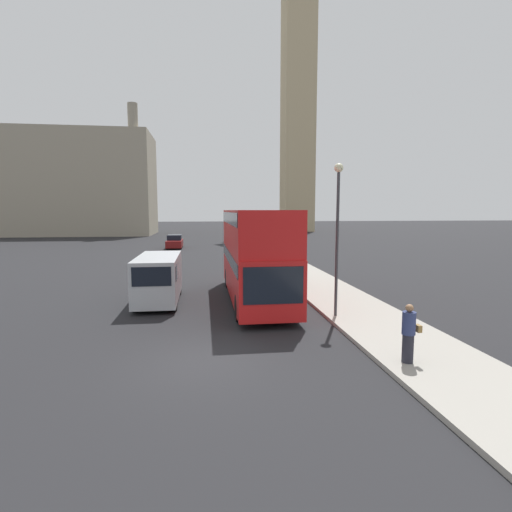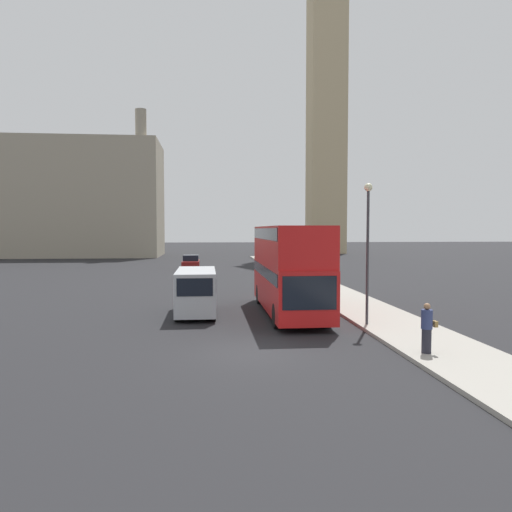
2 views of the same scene
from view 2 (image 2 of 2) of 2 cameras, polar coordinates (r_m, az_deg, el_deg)
The scene contains 9 objects.
ground_plane at distance 17.82m, azimuth -0.38°, elevation -10.92°, with size 300.00×300.00×0.00m, color black.
sidewalk_strip at distance 19.57m, azimuth 19.92°, elevation -9.61°, with size 3.44×120.00×0.15m.
clock_tower at distance 97.87m, azimuth 8.10°, elevation 22.98°, with size 6.76×6.93×73.58m.
building_block_distant at distance 85.74m, azimuth -21.02°, elevation 6.09°, with size 30.24×13.79×22.25m.
red_double_decker_bus at distance 25.35m, azimuth 3.77°, elevation -1.08°, with size 2.58×10.44×4.46m.
white_van at distance 25.24m, azimuth -6.87°, elevation -3.98°, with size 1.95×5.17×2.27m.
pedestrian at distance 17.84m, azimuth 18.95°, elevation -7.80°, with size 0.53×0.37×1.69m.
street_lamp at distance 22.24m, azimuth 12.66°, elevation 2.59°, with size 0.36×0.36×6.16m.
parked_sedan at distance 53.72m, azimuth -7.46°, elevation -0.81°, with size 1.80×4.49×1.58m.
Camera 2 is at (-1.56, -17.22, 4.30)m, focal length 35.00 mm.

